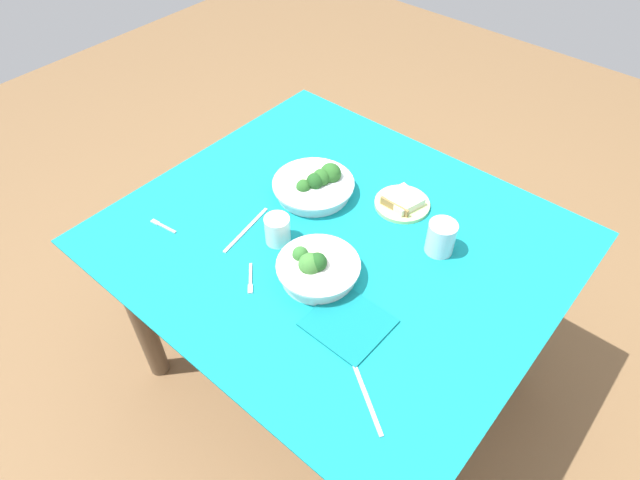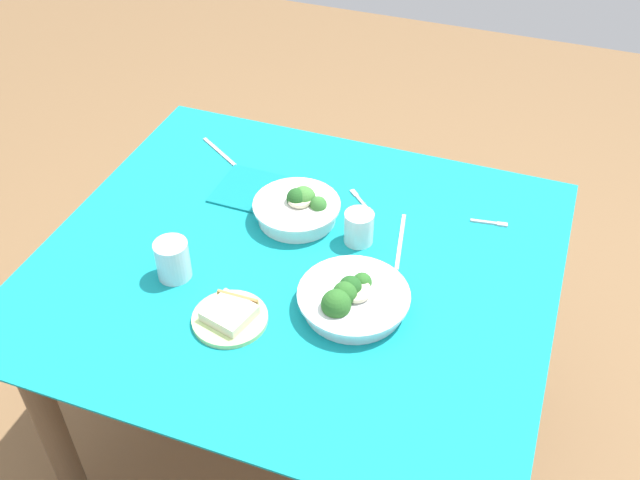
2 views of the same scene
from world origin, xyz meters
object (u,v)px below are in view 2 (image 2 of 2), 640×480
bread_side_plate (230,316)px  table_knife_left (400,241)px  broccoli_bowl_far (352,299)px  broccoli_bowl_near (298,208)px  napkin_folded_upper (252,190)px  water_glass_side (173,260)px  table_knife_right (220,152)px  water_glass_center (359,228)px  fork_by_far_bowl (491,223)px  fork_by_near_bowl (360,200)px

bread_side_plate → table_knife_left: bearing=-126.5°
broccoli_bowl_far → table_knife_left: (-0.04, -0.26, -0.03)m
broccoli_bowl_near → napkin_folded_upper: (0.16, -0.07, -0.03)m
water_glass_side → table_knife_right: water_glass_side is taller
bread_side_plate → napkin_folded_upper: 0.48m
broccoli_bowl_far → water_glass_center: broccoli_bowl_far is taller
napkin_folded_upper → broccoli_bowl_far: bearing=140.2°
water_glass_side → table_knife_right: 0.52m
bread_side_plate → napkin_folded_upper: bearing=-71.7°
broccoli_bowl_far → fork_by_far_bowl: size_ratio=2.67×
napkin_folded_upper → table_knife_right: bearing=-39.8°
fork_by_far_bowl → table_knife_left: (0.20, 0.15, -0.00)m
water_glass_center → fork_by_near_bowl: (0.05, -0.16, -0.04)m
bread_side_plate → water_glass_center: size_ratio=1.98×
water_glass_side → table_knife_left: 0.56m
napkin_folded_upper → water_glass_side: bearing=84.4°
table_knife_right → napkin_folded_upper: size_ratio=0.95×
fork_by_far_bowl → fork_by_near_bowl: same height
table_knife_right → broccoli_bowl_near: bearing=1.2°
broccoli_bowl_far → bread_side_plate: 0.27m
water_glass_side → napkin_folded_upper: (-0.04, -0.37, -0.05)m
water_glass_side → fork_by_near_bowl: water_glass_side is taller
broccoli_bowl_near → bread_side_plate: broccoli_bowl_near is taller
broccoli_bowl_far → table_knife_left: 0.27m
broccoli_bowl_near → water_glass_center: 0.18m
broccoli_bowl_near → table_knife_left: (-0.27, -0.00, -0.03)m
broccoli_bowl_far → napkin_folded_upper: (0.39, -0.33, -0.03)m
water_glass_center → napkin_folded_upper: bearing=-16.2°
table_knife_right → bread_side_plate: bearing=-28.9°
water_glass_center → table_knife_left: bearing=-162.6°
water_glass_side → fork_by_far_bowl: water_glass_side is taller
fork_by_far_bowl → table_knife_left: 0.25m
broccoli_bowl_far → table_knife_right: 0.72m
bread_side_plate → fork_by_far_bowl: 0.72m
broccoli_bowl_near → napkin_folded_upper: 0.18m
broccoli_bowl_near → table_knife_right: broccoli_bowl_near is taller
fork_by_far_bowl → fork_by_near_bowl: (0.35, 0.02, -0.00)m
broccoli_bowl_near → table_knife_left: 0.28m
fork_by_near_bowl → napkin_folded_upper: bearing=56.9°
broccoli_bowl_near → napkin_folded_upper: bearing=-22.4°
bread_side_plate → broccoli_bowl_near: bearing=-91.7°
fork_by_near_bowl → table_knife_left: (-0.15, 0.13, -0.00)m
water_glass_side → broccoli_bowl_near: bearing=-123.4°
water_glass_side → fork_by_near_bowl: (-0.32, -0.43, -0.05)m
water_glass_side → fork_by_near_bowl: bearing=-127.3°
water_glass_side → napkin_folded_upper: bearing=-95.6°
water_glass_side → napkin_folded_upper: 0.37m
water_glass_center → table_knife_right: 0.55m
table_knife_left → fork_by_near_bowl: bearing=-140.7°
napkin_folded_upper → bread_side_plate: bearing=108.3°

